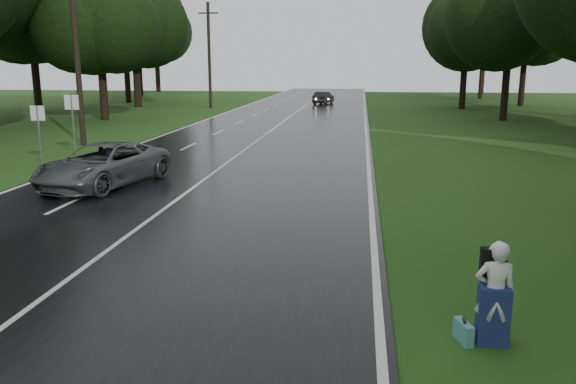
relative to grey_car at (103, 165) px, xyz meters
name	(u,v)px	position (x,y,z in m)	size (l,w,h in m)	color
road	(248,148)	(3.04, 9.46, -0.73)	(12.00, 140.00, 0.04)	black
lane_center	(248,147)	(3.04, 9.46, -0.71)	(0.12, 140.00, 0.01)	silver
grey_car	(103,165)	(0.00, 0.00, 0.00)	(2.36, 5.11, 1.42)	#4A4D4F
far_car	(323,98)	(4.65, 41.38, -0.09)	(1.32, 3.79, 1.25)	black
hitchhiker	(494,296)	(10.46, -9.78, -0.02)	(0.58, 0.52, 1.58)	silver
suitcase	(463,332)	(10.06, -9.79, -0.59)	(0.13, 0.44, 0.31)	teal
utility_pole_mid	(84,145)	(-5.46, 9.48, -0.75)	(1.80, 0.28, 9.44)	black
utility_pole_far	(211,108)	(-5.46, 34.71, -0.75)	(1.80, 0.28, 9.49)	black
road_sign_a	(43,167)	(-4.16, 3.35, -0.75)	(0.59, 0.10, 2.44)	white
road_sign_b	(76,156)	(-4.16, 6.11, -0.75)	(0.65, 0.10, 2.72)	white
tree_left_e	(105,120)	(-10.25, 22.50, -0.75)	(7.88, 7.88, 12.31)	black
tree_left_f	(138,107)	(-12.79, 35.41, -0.75)	(8.79, 8.79, 13.73)	black
tree_right_e	(503,121)	(18.81, 25.65, -0.75)	(8.43, 8.43, 13.16)	black
tree_right_f	(462,109)	(17.71, 36.74, -0.75)	(8.26, 8.26, 12.91)	black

